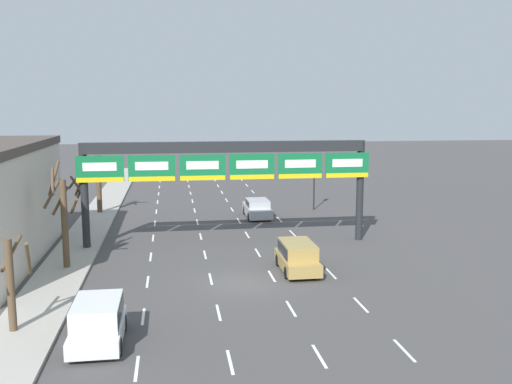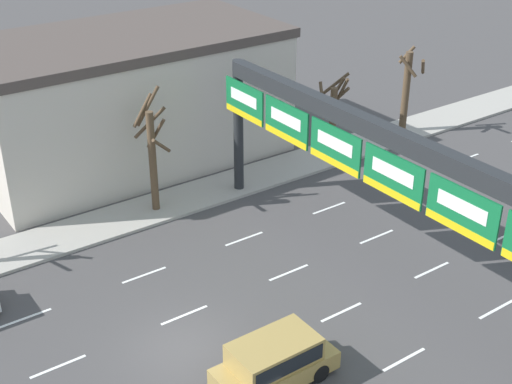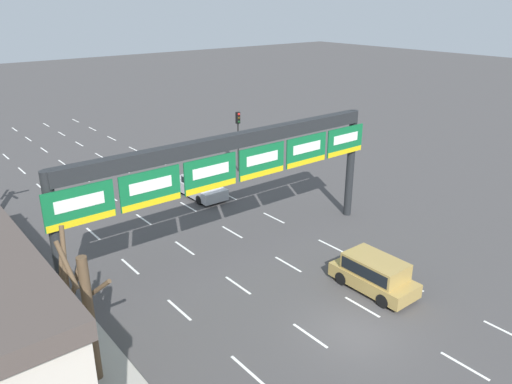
{
  "view_description": "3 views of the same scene",
  "coord_description": "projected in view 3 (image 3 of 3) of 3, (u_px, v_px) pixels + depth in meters",
  "views": [
    {
      "loc": [
        -3.6,
        -28.26,
        9.17
      ],
      "look_at": [
        1.41,
        5.12,
        3.99
      ],
      "focal_mm": 40.0,
      "sensor_mm": 36.0,
      "label": 1
    },
    {
      "loc": [
        17.76,
        -9.35,
        16.63
      ],
      "look_at": [
        -2.64,
        5.02,
        3.66
      ],
      "focal_mm": 50.0,
      "sensor_mm": 36.0,
      "label": 2
    },
    {
      "loc": [
        -14.12,
        -10.96,
        13.04
      ],
      "look_at": [
        0.13,
        6.8,
        4.22
      ],
      "focal_mm": 35.0,
      "sensor_mm": 36.0,
      "label": 3
    }
  ],
  "objects": [
    {
      "name": "lane_dashes",
      "position": [
        187.0,
        226.0,
        30.74
      ],
      "size": [
        10.02,
        67.0,
        0.01
      ],
      "color": "white",
      "rests_on": "ground_plane"
    },
    {
      "name": "traffic_light_near_gantry",
      "position": [
        238.0,
        130.0,
        39.2
      ],
      "size": [
        0.3,
        0.35,
        4.85
      ],
      "color": "black",
      "rests_on": "ground_plane"
    },
    {
      "name": "car_silver",
      "position": [
        199.0,
        185.0,
        35.05
      ],
      "size": [
        1.9,
        4.69,
        1.52
      ],
      "color": "#B7B7BC",
      "rests_on": "ground_plane"
    },
    {
      "name": "ground_plane",
      "position": [
        355.0,
        332.0,
        20.92
      ],
      "size": [
        220.0,
        220.0,
        0.0
      ],
      "primitive_type": "plane",
      "color": "#474444"
    },
    {
      "name": "suv_gold",
      "position": [
        374.0,
        272.0,
        23.66
      ],
      "size": [
        1.89,
        4.15,
        1.68
      ],
      "color": "#A88947",
      "rests_on": "ground_plane"
    },
    {
      "name": "sign_gantry",
      "position": [
        234.0,
        160.0,
        25.07
      ],
      "size": [
        18.97,
        0.7,
        6.81
      ],
      "color": "#232628",
      "rests_on": "ground_plane"
    },
    {
      "name": "tree_bare_third",
      "position": [
        85.0,
        308.0,
        17.15
      ],
      "size": [
        1.9,
        1.72,
        5.97
      ],
      "color": "brown",
      "rests_on": "sidewalk_left"
    }
  ]
}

